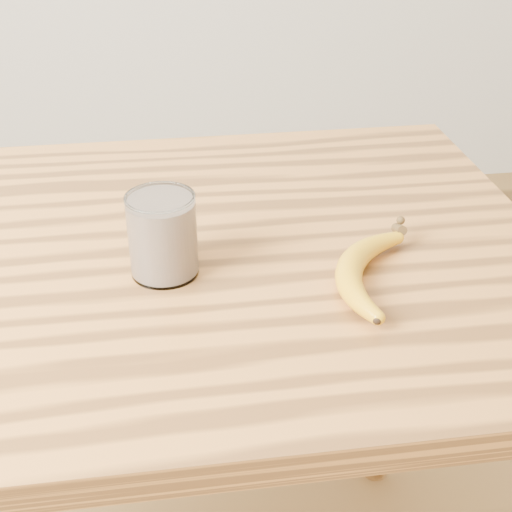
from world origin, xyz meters
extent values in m
cube|color=#B27032|center=(0.00, 0.00, 0.88)|extent=(1.20, 0.80, 0.04)
cylinder|color=brown|center=(0.54, 0.34, 0.43)|extent=(0.06, 0.06, 0.86)
cylinder|color=white|center=(0.06, -0.06, 0.96)|extent=(0.09, 0.09, 0.11)
torus|color=white|center=(0.06, -0.06, 1.01)|extent=(0.09, 0.09, 0.00)
cylinder|color=beige|center=(0.06, -0.06, 0.95)|extent=(0.08, 0.08, 0.10)
camera|label=1|loc=(0.07, -0.86, 1.40)|focal=50.00mm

